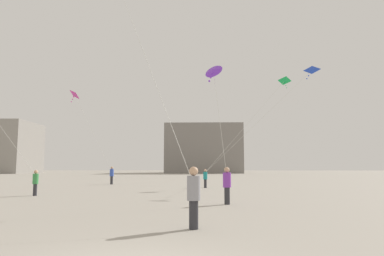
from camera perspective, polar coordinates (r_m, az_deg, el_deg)
The scene contains 11 objects.
person_in_green at distance 24.52m, azimuth -24.06°, elevation -7.94°, with size 0.35×0.35×1.61m.
person_in_purple at distance 17.45m, azimuth 5.70°, elevation -9.01°, with size 0.39×0.39×1.81m.
person_in_blue at distance 37.19m, azimuth -12.89°, elevation -7.37°, with size 0.40×0.40×1.82m.
person_in_teal at distance 30.49m, azimuth 2.17°, elevation -8.04°, with size 0.35×0.35×1.59m.
person_in_grey at distance 10.65m, azimuth 0.27°, elevation -10.75°, with size 0.40×0.40×1.84m.
kite_magenta_delta at distance 34.41m, azimuth -18.38°, elevation 4.97°, with size 2.97×5.21×7.47m.
kite_emerald_delta at distance 35.79m, azimuth 14.44°, elevation 7.01°, with size 8.33×4.25×9.20m.
kite_cobalt_delta at distance 29.41m, azimuth 18.22°, elevation 8.29°, with size 8.99×3.43×8.37m.
kite_violet_diamond at distance 18.03m, azimuth 3.49°, elevation 9.15°, with size 1.20×1.03×5.77m.
building_left_hall at distance 106.84m, azimuth -28.60°, elevation -2.82°, with size 17.69×17.18×13.52m.
building_centre_hall at distance 97.49m, azimuth 1.90°, elevation -3.45°, with size 20.91×15.96×13.05m.
Camera 1 is at (1.55, -6.20, 1.85)m, focal length 32.88 mm.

